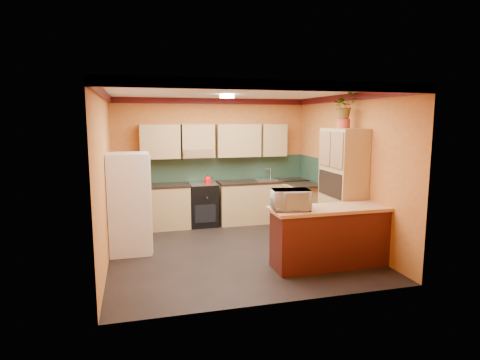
{
  "coord_description": "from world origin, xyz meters",
  "views": [
    {
      "loc": [
        -1.65,
        -6.5,
        2.25
      ],
      "look_at": [
        0.2,
        0.45,
        1.16
      ],
      "focal_mm": 30.0,
      "sensor_mm": 36.0,
      "label": 1
    }
  ],
  "objects_px": {
    "pantry": "(342,189)",
    "breakfast_bar": "(331,238)",
    "base_cabinets_back": "(231,204)",
    "microwave": "(291,200)",
    "fridge": "(129,203)",
    "stove": "(203,204)"
  },
  "relations": [
    {
      "from": "stove",
      "to": "breakfast_bar",
      "type": "xyz_separation_m",
      "value": [
        1.49,
        -2.89,
        -0.02
      ]
    },
    {
      "from": "stove",
      "to": "fridge",
      "type": "bearing_deg",
      "value": -136.46
    },
    {
      "from": "base_cabinets_back",
      "to": "pantry",
      "type": "bearing_deg",
      "value": -54.72
    },
    {
      "from": "pantry",
      "to": "base_cabinets_back",
      "type": "bearing_deg",
      "value": 125.28
    },
    {
      "from": "base_cabinets_back",
      "to": "microwave",
      "type": "distance_m",
      "value": 2.97
    },
    {
      "from": "base_cabinets_back",
      "to": "breakfast_bar",
      "type": "xyz_separation_m",
      "value": [
        0.87,
        -2.89,
        0.0
      ]
    },
    {
      "from": "fridge",
      "to": "pantry",
      "type": "relative_size",
      "value": 0.81
    },
    {
      "from": "base_cabinets_back",
      "to": "breakfast_bar",
      "type": "bearing_deg",
      "value": -73.27
    },
    {
      "from": "base_cabinets_back",
      "to": "pantry",
      "type": "xyz_separation_m",
      "value": [
        1.49,
        -2.1,
        0.61
      ]
    },
    {
      "from": "breakfast_bar",
      "to": "pantry",
      "type": "bearing_deg",
      "value": 52.15
    },
    {
      "from": "base_cabinets_back",
      "to": "stove",
      "type": "distance_m",
      "value": 0.63
    },
    {
      "from": "stove",
      "to": "microwave",
      "type": "relative_size",
      "value": 1.66
    },
    {
      "from": "stove",
      "to": "pantry",
      "type": "height_order",
      "value": "pantry"
    },
    {
      "from": "fridge",
      "to": "pantry",
      "type": "distance_m",
      "value": 3.67
    },
    {
      "from": "fridge",
      "to": "breakfast_bar",
      "type": "relative_size",
      "value": 0.94
    },
    {
      "from": "base_cabinets_back",
      "to": "fridge",
      "type": "relative_size",
      "value": 2.15
    },
    {
      "from": "pantry",
      "to": "breakfast_bar",
      "type": "height_order",
      "value": "pantry"
    },
    {
      "from": "stove",
      "to": "microwave",
      "type": "bearing_deg",
      "value": -74.14
    },
    {
      "from": "fridge",
      "to": "breakfast_bar",
      "type": "distance_m",
      "value": 3.35
    },
    {
      "from": "pantry",
      "to": "microwave",
      "type": "distance_m",
      "value": 1.51
    },
    {
      "from": "base_cabinets_back",
      "to": "fridge",
      "type": "xyz_separation_m",
      "value": [
        -2.11,
        -1.42,
        0.41
      ]
    },
    {
      "from": "pantry",
      "to": "breakfast_bar",
      "type": "distance_m",
      "value": 1.17
    }
  ]
}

